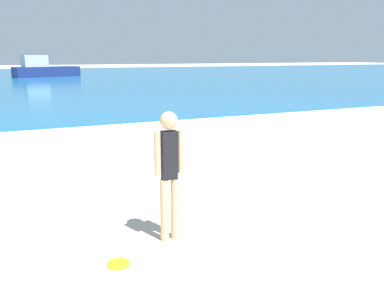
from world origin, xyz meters
TOP-DOWN VIEW (x-y plane):
  - water at (0.00, 41.90)m, footprint 160.00×60.00m
  - person_standing at (-1.19, 3.32)m, footprint 0.36×0.21m
  - frisbee at (-1.92, 2.97)m, footprint 0.24×0.24m
  - boat_far at (0.31, 43.05)m, footprint 6.66×3.66m

SIDE VIEW (x-z plane):
  - frisbee at x=-1.92m, z-range 0.00..0.03m
  - water at x=0.00m, z-range 0.00..0.06m
  - boat_far at x=0.31m, z-range -0.27..1.89m
  - person_standing at x=-1.19m, z-range 0.11..1.68m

